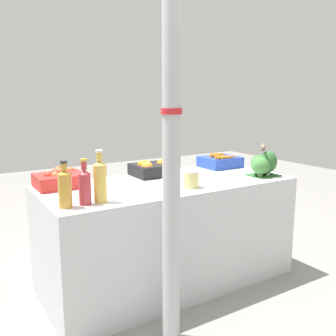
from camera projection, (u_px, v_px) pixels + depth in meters
ground_plane at (168, 280)px, 2.84m from camera, size 10.00×10.00×0.00m
market_table at (168, 232)px, 2.77m from camera, size 1.81×0.80×0.76m
support_pole at (171, 134)px, 1.93m from camera, size 0.11×0.11×2.35m
apple_crate at (60, 179)px, 2.52m from camera, size 0.32×0.26×0.13m
orange_crate at (153, 168)px, 2.89m from camera, size 0.32×0.26×0.13m
carrot_crate at (220, 161)px, 3.24m from camera, size 0.32×0.26×0.12m
broccoli_pile at (263, 164)px, 2.88m from camera, size 0.24×0.20×0.20m
juice_bottle_amber at (65, 188)px, 2.04m from camera, size 0.07×0.07×0.26m
juice_bottle_ruby at (85, 186)px, 2.10m from camera, size 0.07×0.07×0.26m
juice_bottle_golden at (100, 180)px, 2.15m from camera, size 0.08×0.08×0.31m
pickle_jar at (191, 179)px, 2.51m from camera, size 0.11×0.11×0.12m
sparrow_bird at (263, 147)px, 2.85m from camera, size 0.10×0.11×0.05m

